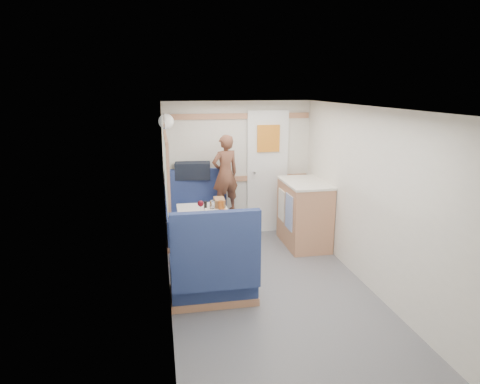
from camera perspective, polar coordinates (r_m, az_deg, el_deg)
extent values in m
plane|color=#515156|center=(4.67, 4.94, -14.34)|extent=(4.50, 4.50, 0.00)
plane|color=silver|center=(4.11, 5.53, 10.99)|extent=(4.50, 4.50, 0.00)
cube|color=silver|center=(6.42, -0.29, 3.13)|extent=(2.20, 0.02, 2.00)
cube|color=silver|center=(4.13, -9.66, -3.28)|extent=(0.02, 4.50, 2.00)
cube|color=silver|center=(4.70, 18.23, -1.66)|extent=(0.02, 4.50, 2.00)
cube|color=#AD734E|center=(6.43, -0.26, 1.78)|extent=(2.15, 0.02, 0.08)
cube|color=#AD734E|center=(6.30, -0.27, 10.08)|extent=(2.15, 0.02, 0.08)
cube|color=gray|center=(5.04, -9.83, 2.79)|extent=(0.04, 1.30, 0.72)
cube|color=white|center=(6.50, 3.67, 2.61)|extent=(0.62, 0.04, 1.86)
cube|color=orange|center=(6.39, 3.81, 7.13)|extent=(0.34, 0.03, 0.40)
cylinder|color=silver|center=(6.39, 1.87, 2.63)|extent=(0.04, 0.10, 0.04)
cube|color=white|center=(5.20, -4.83, -2.96)|extent=(0.62, 0.92, 0.04)
cylinder|color=silver|center=(5.31, -4.75, -6.58)|extent=(0.08, 0.08, 0.66)
cylinder|color=silver|center=(5.43, -4.68, -9.88)|extent=(0.36, 0.36, 0.03)
cube|color=navy|center=(6.10, -5.54, -5.06)|extent=(0.88, 0.50, 0.45)
cube|color=navy|center=(6.24, -5.88, -0.54)|extent=(0.88, 0.10, 0.80)
cube|color=#AD734E|center=(6.16, -5.50, -6.69)|extent=(0.90, 0.52, 0.08)
cube|color=navy|center=(4.62, -3.63, -11.47)|extent=(0.88, 0.50, 0.45)
cube|color=navy|center=(4.20, -3.23, -7.86)|extent=(0.88, 0.10, 0.80)
cube|color=#AD734E|center=(4.71, -3.59, -13.51)|extent=(0.90, 0.52, 0.08)
cube|color=#AD734E|center=(6.23, -5.96, 1.59)|extent=(0.90, 0.14, 0.04)
sphere|color=white|center=(5.81, -9.83, 9.26)|extent=(0.20, 0.20, 0.20)
cube|color=#AD734E|center=(6.10, 8.54, -2.94)|extent=(0.54, 0.90, 0.90)
cube|color=silver|center=(5.98, 8.69, 1.23)|extent=(0.56, 0.92, 0.03)
cube|color=#5972B2|center=(5.82, 6.55, -2.67)|extent=(0.01, 0.30, 0.48)
cube|color=silver|center=(6.15, 5.56, -1.73)|extent=(0.01, 0.28, 0.44)
imported|color=brown|center=(6.03, -1.98, 2.44)|extent=(0.47, 0.38, 1.10)
cube|color=black|center=(6.20, -6.32, 2.85)|extent=(0.53, 0.30, 0.24)
cube|color=white|center=(4.99, -3.22, -3.29)|extent=(0.37, 0.43, 0.02)
sphere|color=#D74D09|center=(5.01, -2.04, -2.69)|extent=(0.07, 0.07, 0.07)
cube|color=#DCC97F|center=(4.91, -3.31, -3.26)|extent=(0.11, 0.09, 0.03)
cylinder|color=white|center=(5.13, -5.24, -2.91)|extent=(0.06, 0.06, 0.01)
cylinder|color=white|center=(5.12, -5.25, -2.35)|extent=(0.01, 0.01, 0.10)
sphere|color=#440710|center=(5.10, -5.27, -1.54)|extent=(0.08, 0.08, 0.08)
cylinder|color=white|center=(4.80, -7.05, -3.47)|extent=(0.07, 0.07, 0.12)
cylinder|color=white|center=(5.34, -3.73, -1.68)|extent=(0.06, 0.06, 0.10)
cylinder|color=brown|center=(5.28, -2.51, -1.79)|extent=(0.07, 0.07, 0.11)
cylinder|color=black|center=(5.31, -4.63, -1.77)|extent=(0.04, 0.04, 0.10)
cylinder|color=white|center=(5.08, -4.56, -2.63)|extent=(0.03, 0.03, 0.08)
cube|color=brown|center=(5.44, -2.77, -1.37)|extent=(0.14, 0.24, 0.10)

